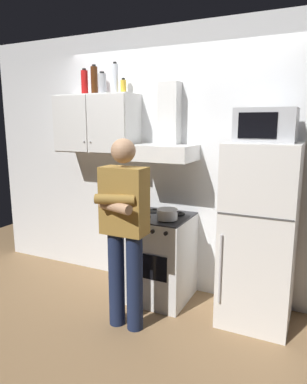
{
  "coord_description": "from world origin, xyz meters",
  "views": [
    {
      "loc": [
        1.34,
        -2.78,
        1.76
      ],
      "look_at": [
        0.0,
        0.0,
        1.15
      ],
      "focal_mm": 32.82,
      "sensor_mm": 36.0,
      "label": 1
    }
  ],
  "objects_px": {
    "stove_oven": "(160,257)",
    "bottle_vodka_clear": "(115,79)",
    "refrigerator": "(259,235)",
    "person_standing": "(124,228)",
    "upper_cabinet": "(97,124)",
    "bottle_soda_red": "(85,82)",
    "microwave": "(266,125)",
    "bottle_canister_steel": "(102,83)",
    "cooking_pot": "(167,214)",
    "bottle_rum_dark": "(94,80)",
    "range_hood": "(166,140)",
    "bottle_spice_jar": "(123,86)"
  },
  "relations": [
    {
      "from": "range_hood",
      "to": "refrigerator",
      "type": "relative_size",
      "value": 0.47
    },
    {
      "from": "microwave",
      "to": "bottle_vodka_clear",
      "type": "relative_size",
      "value": 1.58
    },
    {
      "from": "stove_oven",
      "to": "bottle_soda_red",
      "type": "bearing_deg",
      "value": 173.36
    },
    {
      "from": "upper_cabinet",
      "to": "range_hood",
      "type": "height_order",
      "value": "range_hood"
    },
    {
      "from": "stove_oven",
      "to": "bottle_vodka_clear",
      "type": "xyz_separation_m",
      "value": [
        -0.55,
        0.11,
        1.76
      ]
    },
    {
      "from": "upper_cabinet",
      "to": "refrigerator",
      "type": "distance_m",
      "value": 2.0
    },
    {
      "from": "bottle_rum_dark",
      "to": "upper_cabinet",
      "type": "bearing_deg",
      "value": -36.56
    },
    {
      "from": "range_hood",
      "to": "microwave",
      "type": "bearing_deg",
      "value": -6.46
    },
    {
      "from": "range_hood",
      "to": "bottle_vodka_clear",
      "type": "relative_size",
      "value": 2.47
    },
    {
      "from": "bottle_canister_steel",
      "to": "bottle_vodka_clear",
      "type": "relative_size",
      "value": 0.72
    },
    {
      "from": "cooking_pot",
      "to": "refrigerator",
      "type": "bearing_deg",
      "value": 8.32
    },
    {
      "from": "stove_oven",
      "to": "microwave",
      "type": "xyz_separation_m",
      "value": [
        0.95,
        0.02,
        1.31
      ]
    },
    {
      "from": "range_hood",
      "to": "bottle_rum_dark",
      "type": "height_order",
      "value": "bottle_rum_dark"
    },
    {
      "from": "upper_cabinet",
      "to": "bottle_canister_steel",
      "type": "xyz_separation_m",
      "value": [
        0.11,
        -0.03,
        0.4
      ]
    },
    {
      "from": "upper_cabinet",
      "to": "bottle_soda_red",
      "type": "xyz_separation_m",
      "value": [
        -0.12,
        -0.02,
        0.43
      ]
    },
    {
      "from": "person_standing",
      "to": "refrigerator",
      "type": "bearing_deg",
      "value": 31.23
    },
    {
      "from": "range_hood",
      "to": "refrigerator",
      "type": "distance_m",
      "value": 1.25
    },
    {
      "from": "person_standing",
      "to": "bottle_vodka_clear",
      "type": "relative_size",
      "value": 5.39
    },
    {
      "from": "cooking_pot",
      "to": "bottle_canister_steel",
      "type": "height_order",
      "value": "bottle_canister_steel"
    },
    {
      "from": "bottle_spice_jar",
      "to": "bottle_vodka_clear",
      "type": "relative_size",
      "value": 0.49
    },
    {
      "from": "upper_cabinet",
      "to": "cooking_pot",
      "type": "distance_m",
      "value": 1.27
    },
    {
      "from": "stove_oven",
      "to": "bottle_vodka_clear",
      "type": "height_order",
      "value": "bottle_vodka_clear"
    },
    {
      "from": "bottle_spice_jar",
      "to": "bottle_soda_red",
      "type": "xyz_separation_m",
      "value": [
        -0.45,
        -0.03,
        0.06
      ]
    },
    {
      "from": "bottle_spice_jar",
      "to": "stove_oven",
      "type": "bearing_deg",
      "value": -16.44
    },
    {
      "from": "refrigerator",
      "to": "stove_oven",
      "type": "bearing_deg",
      "value": -179.96
    },
    {
      "from": "stove_oven",
      "to": "cooking_pot",
      "type": "distance_m",
      "value": 0.52
    },
    {
      "from": "bottle_soda_red",
      "to": "microwave",
      "type": "bearing_deg",
      "value": -2.7
    },
    {
      "from": "range_hood",
      "to": "bottle_soda_red",
      "type": "relative_size",
      "value": 2.84
    },
    {
      "from": "cooking_pot",
      "to": "bottle_canister_steel",
      "type": "xyz_separation_m",
      "value": [
        -0.82,
        0.21,
        1.23
      ]
    },
    {
      "from": "bottle_soda_red",
      "to": "cooking_pot",
      "type": "bearing_deg",
      "value": -12.14
    },
    {
      "from": "person_standing",
      "to": "bottle_soda_red",
      "type": "xyz_separation_m",
      "value": [
        -0.87,
        0.71,
        1.27
      ]
    },
    {
      "from": "refrigerator",
      "to": "microwave",
      "type": "bearing_deg",
      "value": 90.9
    },
    {
      "from": "bottle_spice_jar",
      "to": "bottle_soda_red",
      "type": "distance_m",
      "value": 0.46
    },
    {
      "from": "refrigerator",
      "to": "person_standing",
      "type": "xyz_separation_m",
      "value": [
        -1.0,
        -0.61,
        0.1
      ]
    },
    {
      "from": "cooking_pot",
      "to": "bottle_spice_jar",
      "type": "distance_m",
      "value": 1.36
    },
    {
      "from": "person_standing",
      "to": "bottle_vodka_clear",
      "type": "distance_m",
      "value": 1.56
    },
    {
      "from": "bottle_rum_dark",
      "to": "cooking_pot",
      "type": "bearing_deg",
      "value": -15.41
    },
    {
      "from": "bottle_spice_jar",
      "to": "refrigerator",
      "type": "bearing_deg",
      "value": -5.56
    },
    {
      "from": "upper_cabinet",
      "to": "bottle_rum_dark",
      "type": "relative_size",
      "value": 2.99
    },
    {
      "from": "upper_cabinet",
      "to": "stove_oven",
      "type": "bearing_deg",
      "value": -8.9
    },
    {
      "from": "bottle_canister_steel",
      "to": "bottle_spice_jar",
      "type": "bearing_deg",
      "value": 12.26
    },
    {
      "from": "upper_cabinet",
      "to": "bottle_soda_red",
      "type": "bearing_deg",
      "value": -171.85
    },
    {
      "from": "stove_oven",
      "to": "bottle_rum_dark",
      "type": "bearing_deg",
      "value": 170.09
    },
    {
      "from": "cooking_pot",
      "to": "bottle_soda_red",
      "type": "relative_size",
      "value": 1.12
    },
    {
      "from": "range_hood",
      "to": "bottle_soda_red",
      "type": "height_order",
      "value": "bottle_soda_red"
    },
    {
      "from": "bottle_spice_jar",
      "to": "cooking_pot",
      "type": "bearing_deg",
      "value": -23.23
    },
    {
      "from": "bottle_rum_dark",
      "to": "bottle_soda_red",
      "type": "distance_m",
      "value": 0.11
    },
    {
      "from": "range_hood",
      "to": "bottle_spice_jar",
      "type": "bearing_deg",
      "value": 178.47
    },
    {
      "from": "cooking_pot",
      "to": "bottle_soda_red",
      "type": "height_order",
      "value": "bottle_soda_red"
    },
    {
      "from": "upper_cabinet",
      "to": "refrigerator",
      "type": "bearing_deg",
      "value": -4.07
    }
  ]
}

